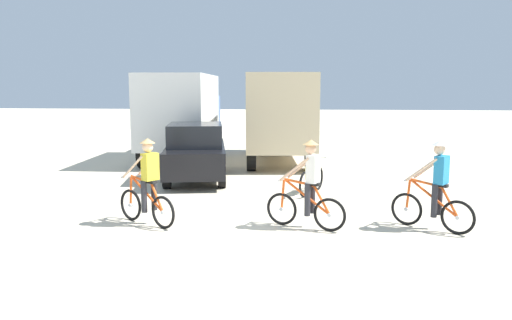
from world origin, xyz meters
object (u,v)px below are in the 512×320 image
at_px(sedan_parked, 196,152).
at_px(bicycle_spare, 312,179).
at_px(box_truck_tan_camper, 278,113).
at_px(cyclist_orange_shirt, 147,185).
at_px(box_truck_white_box, 183,113).
at_px(cyclist_cowboy_hat, 308,188).
at_px(cyclist_near_camera, 435,189).

height_order(sedan_parked, bicycle_spare, sedan_parked).
distance_m(box_truck_tan_camper, cyclist_orange_shirt, 9.76).
bearing_deg(box_truck_white_box, cyclist_cowboy_hat, -62.52).
relative_size(cyclist_cowboy_hat, bicycle_spare, 1.11).
relative_size(cyclist_cowboy_hat, cyclist_near_camera, 1.00).
bearing_deg(cyclist_cowboy_hat, cyclist_near_camera, 3.25).
distance_m(cyclist_orange_shirt, cyclist_cowboy_hat, 3.31).
bearing_deg(box_truck_tan_camper, cyclist_near_camera, -68.21).
relative_size(box_truck_white_box, cyclist_cowboy_hat, 3.78).
bearing_deg(cyclist_orange_shirt, box_truck_white_box, 99.84).
bearing_deg(sedan_parked, cyclist_orange_shirt, -88.31).
bearing_deg(cyclist_cowboy_hat, cyclist_orange_shirt, -178.80).
distance_m(cyclist_cowboy_hat, bicycle_spare, 3.48).
height_order(cyclist_orange_shirt, cyclist_cowboy_hat, same).
bearing_deg(bicycle_spare, cyclist_orange_shirt, -134.10).
relative_size(sedan_parked, cyclist_near_camera, 2.45).
xyz_separation_m(box_truck_white_box, box_truck_tan_camper, (3.80, -0.17, 0.00)).
height_order(cyclist_cowboy_hat, bicycle_spare, cyclist_cowboy_hat).
distance_m(cyclist_orange_shirt, cyclist_near_camera, 5.83).
bearing_deg(cyclist_cowboy_hat, box_truck_white_box, 117.48).
distance_m(box_truck_white_box, cyclist_orange_shirt, 9.84).
height_order(sedan_parked, cyclist_cowboy_hat, cyclist_cowboy_hat).
xyz_separation_m(box_truck_tan_camper, sedan_parked, (-2.28, -4.31, -0.99)).
bearing_deg(cyclist_orange_shirt, sedan_parked, 91.69).
distance_m(cyclist_near_camera, bicycle_spare, 4.12).
bearing_deg(sedan_parked, cyclist_cowboy_hat, -55.82).
bearing_deg(cyclist_orange_shirt, cyclist_cowboy_hat, 1.20).
height_order(box_truck_tan_camper, cyclist_cowboy_hat, box_truck_tan_camper).
relative_size(box_truck_tan_camper, sedan_parked, 1.56).
xyz_separation_m(sedan_parked, cyclist_near_camera, (5.98, -4.95, -0.04)).
bearing_deg(box_truck_white_box, bicycle_spare, -50.34).
distance_m(box_truck_white_box, bicycle_spare, 8.09).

